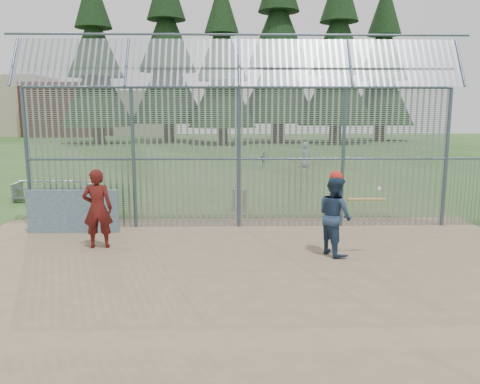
{
  "coord_description": "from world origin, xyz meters",
  "views": [
    {
      "loc": [
        -0.27,
        -9.82,
        3.35
      ],
      "look_at": [
        0.0,
        2.0,
        1.3
      ],
      "focal_mm": 35.0,
      "sensor_mm": 36.0,
      "label": 1
    }
  ],
  "objects_px": {
    "bleacher": "(55,190)",
    "onlooker": "(98,209)",
    "dugout_wall": "(73,211)",
    "batter": "(335,216)",
    "trash_can": "(240,199)"
  },
  "relations": [
    {
      "from": "dugout_wall",
      "to": "batter",
      "type": "relative_size",
      "value": 1.35
    },
    {
      "from": "batter",
      "to": "onlooker",
      "type": "height_order",
      "value": "onlooker"
    },
    {
      "from": "bleacher",
      "to": "onlooker",
      "type": "bearing_deg",
      "value": -61.74
    },
    {
      "from": "onlooker",
      "to": "trash_can",
      "type": "xyz_separation_m",
      "value": [
        3.57,
        4.38,
        -0.62
      ]
    },
    {
      "from": "dugout_wall",
      "to": "batter",
      "type": "xyz_separation_m",
      "value": [
        6.78,
        -2.14,
        0.33
      ]
    },
    {
      "from": "dugout_wall",
      "to": "onlooker",
      "type": "xyz_separation_m",
      "value": [
        1.1,
        -1.47,
        0.38
      ]
    },
    {
      "from": "dugout_wall",
      "to": "bleacher",
      "type": "height_order",
      "value": "dugout_wall"
    },
    {
      "from": "dugout_wall",
      "to": "batter",
      "type": "height_order",
      "value": "batter"
    },
    {
      "from": "batter",
      "to": "trash_can",
      "type": "relative_size",
      "value": 2.26
    },
    {
      "from": "batter",
      "to": "onlooker",
      "type": "distance_m",
      "value": 5.72
    },
    {
      "from": "onlooker",
      "to": "bleacher",
      "type": "distance_m",
      "value": 7.14
    },
    {
      "from": "dugout_wall",
      "to": "onlooker",
      "type": "relative_size",
      "value": 1.28
    },
    {
      "from": "dugout_wall",
      "to": "trash_can",
      "type": "height_order",
      "value": "dugout_wall"
    },
    {
      "from": "batter",
      "to": "dugout_wall",
      "type": "bearing_deg",
      "value": 49.51
    },
    {
      "from": "dugout_wall",
      "to": "trash_can",
      "type": "relative_size",
      "value": 3.05
    }
  ]
}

